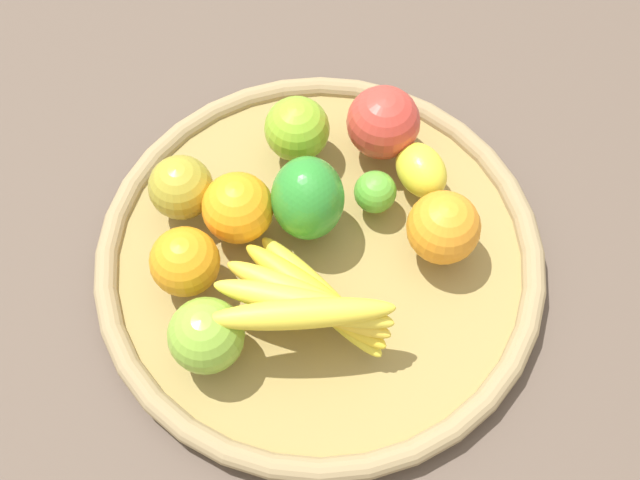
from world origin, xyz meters
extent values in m
plane|color=brown|center=(0.00, 0.00, 0.00)|extent=(2.40, 2.40, 0.00)
cylinder|color=olive|center=(0.00, 0.00, 0.01)|extent=(0.45, 0.45, 0.02)
torus|color=#988158|center=(0.00, 0.00, 0.02)|extent=(0.46, 0.46, 0.02)
sphere|color=#88BB2B|center=(-0.12, 0.05, 0.07)|extent=(0.08, 0.08, 0.07)
ellipsoid|color=#2D8B2E|center=(-0.03, 0.01, 0.08)|extent=(0.11, 0.10, 0.09)
ellipsoid|color=yellow|center=(0.05, -0.03, 0.05)|extent=(0.17, 0.05, 0.03)
ellipsoid|color=yellow|center=(0.05, -0.04, 0.06)|extent=(0.17, 0.08, 0.03)
ellipsoid|color=yellow|center=(0.05, -0.05, 0.07)|extent=(0.16, 0.11, 0.03)
ellipsoid|color=yellow|center=(0.06, -0.06, 0.08)|extent=(0.14, 0.14, 0.03)
ellipsoid|color=yellow|center=(0.07, -0.07, 0.10)|extent=(0.11, 0.16, 0.03)
ellipsoid|color=yellow|center=(-0.01, 0.13, 0.06)|extent=(0.07, 0.06, 0.05)
sphere|color=orange|center=(0.06, 0.10, 0.07)|extent=(0.10, 0.10, 0.07)
sphere|color=orange|center=(-0.07, -0.05, 0.07)|extent=(0.09, 0.09, 0.07)
sphere|color=#82B437|center=(0.03, -0.15, 0.07)|extent=(0.10, 0.10, 0.07)
sphere|color=#58AB34|center=(-0.01, 0.08, 0.05)|extent=(0.06, 0.06, 0.04)
sphere|color=#A5982D|center=(-0.12, -0.09, 0.06)|extent=(0.07, 0.07, 0.07)
sphere|color=orange|center=(-0.05, -0.13, 0.07)|extent=(0.09, 0.09, 0.07)
sphere|color=#C63C32|center=(-0.07, 0.13, 0.07)|extent=(0.09, 0.09, 0.08)
camera|label=1|loc=(0.31, -0.21, 0.75)|focal=44.75mm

